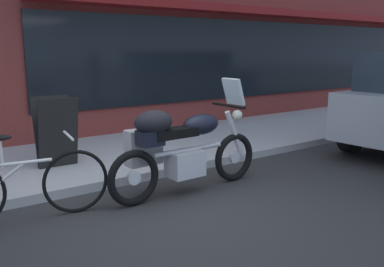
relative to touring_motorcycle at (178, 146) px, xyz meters
name	(u,v)px	position (x,y,z in m)	size (l,w,h in m)	color
ground_plane	(179,209)	(-0.30, -0.46, -0.61)	(80.00, 80.00, 0.00)	#2C2C2C
touring_motorcycle	(178,146)	(0.00, 0.00, 0.00)	(2.22, 0.65, 1.41)	black
parked_bicycle	(24,186)	(-1.79, 0.22, -0.22)	(1.75, 0.48, 0.95)	black
sandwich_board_sign	(56,132)	(-0.96, 1.71, 0.02)	(0.55, 0.42, 1.00)	black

